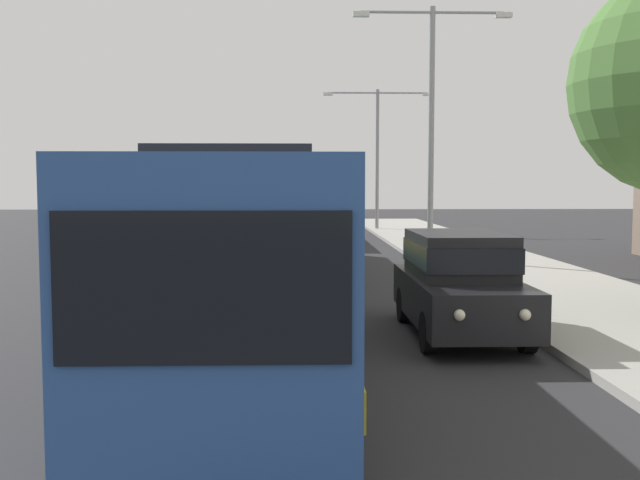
{
  "coord_description": "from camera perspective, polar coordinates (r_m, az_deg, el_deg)",
  "views": [
    {
      "loc": [
        -0.56,
        -0.53,
        2.81
      ],
      "look_at": [
        -0.06,
        16.4,
        1.5
      ],
      "focal_mm": 41.34,
      "sensor_mm": 36.0,
      "label": 1
    }
  ],
  "objects": [
    {
      "name": "bus_rear",
      "position": [
        64.47,
        -2.35,
        3.4
      ],
      "size": [
        2.58,
        12.13,
        3.21
      ],
      "color": "#284C8C",
      "rests_on": "ground_plane"
    },
    {
      "name": "bus_middle",
      "position": [
        37.71,
        -2.81,
        2.69
      ],
      "size": [
        2.58,
        11.6,
        3.21
      ],
      "color": "#284C8C",
      "rests_on": "ground_plane"
    },
    {
      "name": "bus_lead",
      "position": [
        11.4,
        -5.37,
        -1.24
      ],
      "size": [
        2.58,
        11.41,
        3.21
      ],
      "color": "#284C8C",
      "rests_on": "ground_plane"
    },
    {
      "name": "bus_second_in_line",
      "position": [
        24.25,
        -3.42,
        1.75
      ],
      "size": [
        2.58,
        12.29,
        3.21
      ],
      "color": "#33724C",
      "rests_on": "ground_plane"
    },
    {
      "name": "white_suv",
      "position": [
        13.85,
        10.7,
        -3.04
      ],
      "size": [
        1.86,
        4.68,
        1.9
      ],
      "color": "black",
      "rests_on": "ground_plane"
    },
    {
      "name": "bus_fourth_in_line",
      "position": [
        50.72,
        -2.52,
        3.13
      ],
      "size": [
        2.58,
        12.13,
        3.21
      ],
      "color": "#33724C",
      "rests_on": "ground_plane"
    },
    {
      "name": "streetlamp_far",
      "position": [
        43.81,
        4.46,
        7.49
      ],
      "size": [
        6.39,
        0.28,
        8.16
      ],
      "color": "gray",
      "rests_on": "sidewalk"
    },
    {
      "name": "streetlamp_mid",
      "position": [
        26.4,
        8.63,
        10.09
      ],
      "size": [
        5.52,
        0.28,
        8.77
      ],
      "color": "gray",
      "rests_on": "sidewalk"
    },
    {
      "name": "box_truck_oncoming",
      "position": [
        65.15,
        -5.25,
        3.41
      ],
      "size": [
        2.35,
        7.63,
        3.15
      ],
      "color": "white",
      "rests_on": "ground_plane"
    }
  ]
}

